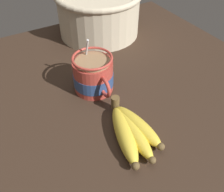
% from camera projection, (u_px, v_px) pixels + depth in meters
% --- Properties ---
extents(table, '(0.97, 0.97, 0.03)m').
position_uv_depth(table, '(112.00, 110.00, 0.63)').
color(table, '#332319').
rests_on(table, ground).
extents(coffee_mug, '(0.15, 0.10, 0.14)m').
position_uv_depth(coffee_mug, '(93.00, 75.00, 0.64)').
color(coffee_mug, '#B23D33').
rests_on(coffee_mug, table).
extents(banana_bunch, '(0.18, 0.10, 0.04)m').
position_uv_depth(banana_bunch, '(131.00, 130.00, 0.54)').
color(banana_bunch, brown).
rests_on(banana_bunch, table).
extents(woven_basket, '(0.29, 0.29, 0.15)m').
position_uv_depth(woven_basket, '(99.00, 12.00, 0.84)').
color(woven_basket, beige).
rests_on(woven_basket, table).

